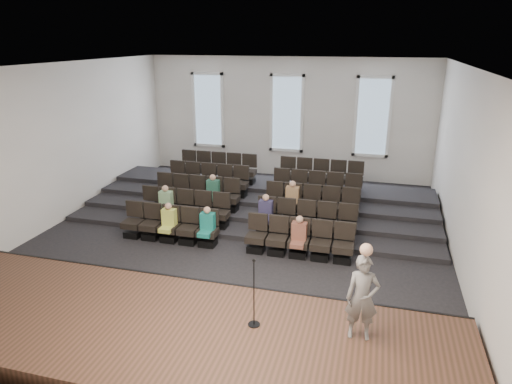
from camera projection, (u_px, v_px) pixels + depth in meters
ground at (238, 240)px, 13.58m from camera, size 14.00×14.00×0.00m
ceiling at (236, 66)px, 11.97m from camera, size 12.00×14.00×0.02m
wall_back at (287, 118)px, 19.19m from camera, size 12.00×0.04×5.00m
wall_front at (86, 280)px, 6.36m from camera, size 12.00×0.04×5.00m
wall_left at (54, 146)px, 14.27m from camera, size 0.04×14.00×5.00m
wall_right at (469, 175)px, 11.28m from camera, size 0.04×14.00×5.00m
stage at (160, 335)px, 8.84m from camera, size 11.80×3.60×0.50m
stage_lip at (195, 289)px, 10.46m from camera, size 11.80×0.06×0.52m
risers at (264, 199)px, 16.42m from camera, size 11.80×4.80×0.60m
seating_rows at (252, 201)px, 14.77m from camera, size 6.80×4.70×1.67m
windows at (287, 114)px, 19.07m from camera, size 8.44×0.10×3.24m
audience at (229, 210)px, 13.69m from camera, size 4.85×2.64×1.10m
speaker at (362, 298)px, 8.14m from camera, size 0.63×0.45×1.62m
mic_stand at (254, 306)px, 8.60m from camera, size 0.24×0.24×1.41m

